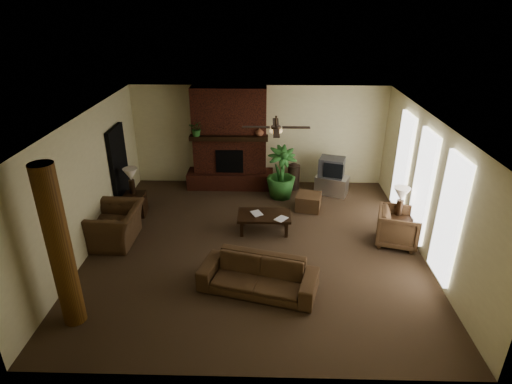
{
  "coord_description": "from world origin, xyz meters",
  "views": [
    {
      "loc": [
        0.22,
        -7.81,
        4.91
      ],
      "look_at": [
        0.0,
        0.4,
        1.1
      ],
      "focal_mm": 29.47,
      "sensor_mm": 36.0,
      "label": 1
    }
  ],
  "objects_px": {
    "sofa": "(258,271)",
    "lamp_right": "(401,196)",
    "armchair_right": "(398,226)",
    "side_table_left": "(135,204)",
    "tv_stand": "(332,185)",
    "log_column": "(60,249)",
    "ottoman": "(308,202)",
    "coffee_table": "(264,217)",
    "floor_vase": "(294,174)",
    "armchair_left": "(113,220)",
    "lamp_left": "(131,176)",
    "floor_plant": "(281,184)",
    "side_table_right": "(397,226)"
  },
  "relations": [
    {
      "from": "floor_plant",
      "to": "lamp_left",
      "type": "xyz_separation_m",
      "value": [
        -3.66,
        -1.04,
        0.61
      ]
    },
    {
      "from": "ottoman",
      "to": "lamp_right",
      "type": "height_order",
      "value": "lamp_right"
    },
    {
      "from": "side_table_right",
      "to": "armchair_right",
      "type": "bearing_deg",
      "value": -103.75
    },
    {
      "from": "armchair_left",
      "to": "floor_vase",
      "type": "bearing_deg",
      "value": 126.94
    },
    {
      "from": "floor_vase",
      "to": "side_table_left",
      "type": "relative_size",
      "value": 1.4
    },
    {
      "from": "armchair_right",
      "to": "floor_vase",
      "type": "distance_m",
      "value": 3.56
    },
    {
      "from": "lamp_left",
      "to": "side_table_right",
      "type": "distance_m",
      "value": 6.32
    },
    {
      "from": "side_table_left",
      "to": "side_table_right",
      "type": "distance_m",
      "value": 6.23
    },
    {
      "from": "log_column",
      "to": "lamp_left",
      "type": "xyz_separation_m",
      "value": [
        -0.1,
        3.84,
        -0.4
      ]
    },
    {
      "from": "armchair_right",
      "to": "side_table_left",
      "type": "distance_m",
      "value": 6.22
    },
    {
      "from": "coffee_table",
      "to": "side_table_right",
      "type": "bearing_deg",
      "value": -3.72
    },
    {
      "from": "sofa",
      "to": "side_table_right",
      "type": "height_order",
      "value": "sofa"
    },
    {
      "from": "ottoman",
      "to": "lamp_right",
      "type": "relative_size",
      "value": 0.92
    },
    {
      "from": "lamp_right",
      "to": "tv_stand",
      "type": "bearing_deg",
      "value": 116.65
    },
    {
      "from": "side_table_left",
      "to": "side_table_right",
      "type": "height_order",
      "value": "same"
    },
    {
      "from": "armchair_right",
      "to": "log_column",
      "type": "bearing_deg",
      "value": 129.26
    },
    {
      "from": "tv_stand",
      "to": "sofa",
      "type": "bearing_deg",
      "value": -92.17
    },
    {
      "from": "lamp_left",
      "to": "side_table_right",
      "type": "xyz_separation_m",
      "value": [
        6.2,
        -1.0,
        -0.73
      ]
    },
    {
      "from": "armchair_left",
      "to": "floor_plant",
      "type": "bearing_deg",
      "value": 123.78
    },
    {
      "from": "sofa",
      "to": "side_table_left",
      "type": "relative_size",
      "value": 3.87
    },
    {
      "from": "log_column",
      "to": "armchair_left",
      "type": "xyz_separation_m",
      "value": [
        -0.13,
        2.49,
        -0.86
      ]
    },
    {
      "from": "armchair_right",
      "to": "tv_stand",
      "type": "height_order",
      "value": "armchair_right"
    },
    {
      "from": "armchair_right",
      "to": "ottoman",
      "type": "distance_m",
      "value": 2.42
    },
    {
      "from": "coffee_table",
      "to": "side_table_left",
      "type": "bearing_deg",
      "value": 166.9
    },
    {
      "from": "log_column",
      "to": "side_table_left",
      "type": "height_order",
      "value": "log_column"
    },
    {
      "from": "log_column",
      "to": "floor_plant",
      "type": "height_order",
      "value": "log_column"
    },
    {
      "from": "side_table_left",
      "to": "floor_plant",
      "type": "bearing_deg",
      "value": 16.9
    },
    {
      "from": "armchair_right",
      "to": "sofa",
      "type": "bearing_deg",
      "value": 135.61
    },
    {
      "from": "lamp_left",
      "to": "floor_vase",
      "type": "bearing_deg",
      "value": 21.8
    },
    {
      "from": "side_table_left",
      "to": "lamp_right",
      "type": "relative_size",
      "value": 0.85
    },
    {
      "from": "coffee_table",
      "to": "floor_vase",
      "type": "relative_size",
      "value": 1.56
    },
    {
      "from": "armchair_left",
      "to": "tv_stand",
      "type": "xyz_separation_m",
      "value": [
        5.1,
        2.66,
        -0.29
      ]
    },
    {
      "from": "log_column",
      "to": "side_table_right",
      "type": "xyz_separation_m",
      "value": [
        6.1,
        2.84,
        -1.12
      ]
    },
    {
      "from": "coffee_table",
      "to": "floor_vase",
      "type": "distance_m",
      "value": 2.55
    },
    {
      "from": "floor_vase",
      "to": "lamp_right",
      "type": "xyz_separation_m",
      "value": [
        2.17,
        -2.57,
        0.57
      ]
    },
    {
      "from": "coffee_table",
      "to": "lamp_right",
      "type": "distance_m",
      "value": 3.04
    },
    {
      "from": "log_column",
      "to": "tv_stand",
      "type": "distance_m",
      "value": 7.24
    },
    {
      "from": "coffee_table",
      "to": "side_table_right",
      "type": "height_order",
      "value": "side_table_right"
    },
    {
      "from": "side_table_left",
      "to": "side_table_right",
      "type": "bearing_deg",
      "value": -8.64
    },
    {
      "from": "floor_plant",
      "to": "armchair_right",
      "type": "bearing_deg",
      "value": -42.95
    },
    {
      "from": "armchair_left",
      "to": "coffee_table",
      "type": "xyz_separation_m",
      "value": [
        3.26,
        0.54,
        -0.17
      ]
    },
    {
      "from": "sofa",
      "to": "tv_stand",
      "type": "relative_size",
      "value": 2.5
    },
    {
      "from": "log_column",
      "to": "lamp_right",
      "type": "xyz_separation_m",
      "value": [
        6.1,
        2.88,
        -0.4
      ]
    },
    {
      "from": "tv_stand",
      "to": "lamp_right",
      "type": "xyz_separation_m",
      "value": [
        1.14,
        -2.27,
        0.75
      ]
    },
    {
      "from": "armchair_right",
      "to": "floor_plant",
      "type": "relative_size",
      "value": 0.63
    },
    {
      "from": "floor_plant",
      "to": "lamp_left",
      "type": "distance_m",
      "value": 3.85
    },
    {
      "from": "sofa",
      "to": "lamp_right",
      "type": "distance_m",
      "value": 3.7
    },
    {
      "from": "armchair_left",
      "to": "coffee_table",
      "type": "distance_m",
      "value": 3.31
    },
    {
      "from": "sofa",
      "to": "lamp_left",
      "type": "xyz_separation_m",
      "value": [
        -3.14,
        2.95,
        0.59
      ]
    },
    {
      "from": "armchair_right",
      "to": "side_table_left",
      "type": "relative_size",
      "value": 1.59
    }
  ]
}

